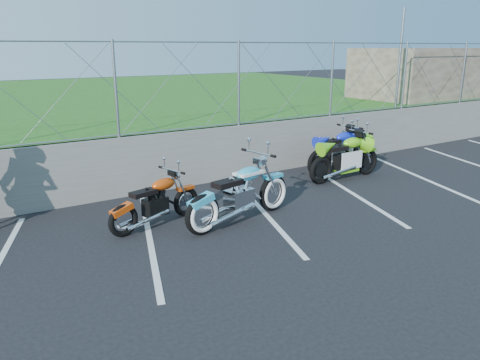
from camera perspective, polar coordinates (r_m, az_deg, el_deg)
ground at (r=8.55m, az=6.77°, el=-5.79°), size 90.00×90.00×0.00m
retaining_wall at (r=11.16m, az=-4.50°, el=2.95°), size 30.00×0.22×1.30m
grass_field at (r=20.42m, az=-17.98°, el=8.15°), size 30.00×20.00×1.30m
stone_building at (r=19.46m, az=21.30°, el=12.09°), size 5.00×3.00×1.80m
chain_link_fence at (r=10.91m, az=-4.69°, el=11.42°), size 28.00×0.03×2.00m
sign_pole at (r=15.85m, az=18.90°, el=13.86°), size 0.08×0.08×3.00m
parking_lines at (r=10.00m, az=8.51°, el=-2.58°), size 18.29×4.31×0.01m
cruiser_turquoise at (r=8.63m, az=0.15°, el=-1.90°), size 2.51×0.80×1.26m
naked_orange at (r=8.60m, az=-10.06°, el=-2.81°), size 1.94×0.73×0.99m
sportbike_green at (r=11.73m, az=12.81°, el=2.50°), size 2.25×0.80×1.17m
sportbike_blue at (r=12.55m, az=11.95°, el=3.37°), size 2.21×0.79×1.14m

